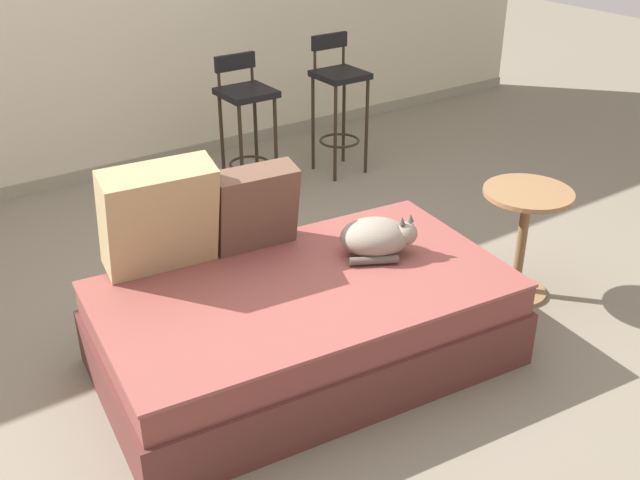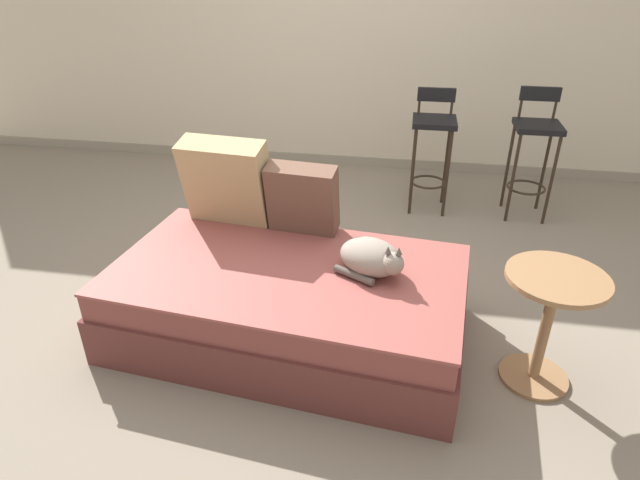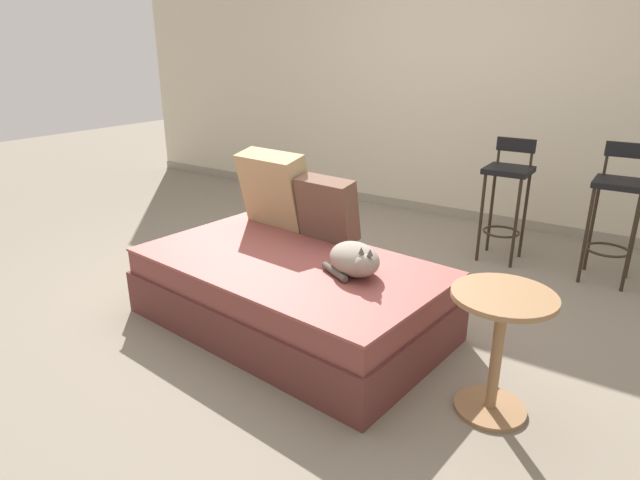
# 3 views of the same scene
# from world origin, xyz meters

# --- Properties ---
(ground_plane) EXTENTS (16.00, 16.00, 0.00)m
(ground_plane) POSITION_xyz_m (0.00, 0.00, 0.00)
(ground_plane) COLOR slate
(ground_plane) RESTS_ON ground
(wall_back_panel) EXTENTS (8.00, 0.10, 2.60)m
(wall_back_panel) POSITION_xyz_m (0.00, 2.25, 1.30)
(wall_back_panel) COLOR beige
(wall_back_panel) RESTS_ON ground
(wall_baseboard_trim) EXTENTS (8.00, 0.02, 0.09)m
(wall_baseboard_trim) POSITION_xyz_m (0.00, 2.20, 0.04)
(wall_baseboard_trim) COLOR gray
(wall_baseboard_trim) RESTS_ON ground
(couch) EXTENTS (1.87, 1.19, 0.41)m
(couch) POSITION_xyz_m (0.00, -0.40, 0.21)
(couch) COLOR brown
(couch) RESTS_ON ground
(throw_pillow_corner) EXTENTS (0.51, 0.33, 0.51)m
(throw_pillow_corner) POSITION_xyz_m (-0.44, 0.05, 0.67)
(throw_pillow_corner) COLOR tan
(throw_pillow_corner) RESTS_ON couch
(throw_pillow_middle) EXTENTS (0.40, 0.24, 0.40)m
(throw_pillow_middle) POSITION_xyz_m (-0.00, 0.01, 0.62)
(throw_pillow_middle) COLOR brown
(throw_pillow_middle) RESTS_ON couch
(cat) EXTENTS (0.40, 0.36, 0.20)m
(cat) POSITION_xyz_m (0.42, -0.37, 0.50)
(cat) COLOR gray
(cat) RESTS_ON couch
(bar_stool_near_window) EXTENTS (0.32, 0.32, 0.92)m
(bar_stool_near_window) POSITION_xyz_m (0.72, 1.36, 0.57)
(bar_stool_near_window) COLOR #2D2319
(bar_stool_near_window) RESTS_ON ground
(bar_stool_by_doorway) EXTENTS (0.32, 0.32, 0.95)m
(bar_stool_by_doorway) POSITION_xyz_m (1.46, 1.36, 0.57)
(bar_stool_by_doorway) COLOR #2D2319
(bar_stool_by_doorway) RESTS_ON ground
(side_table) EXTENTS (0.44, 0.44, 0.58)m
(side_table) POSITION_xyz_m (1.23, -0.53, 0.38)
(side_table) COLOR olive
(side_table) RESTS_ON ground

